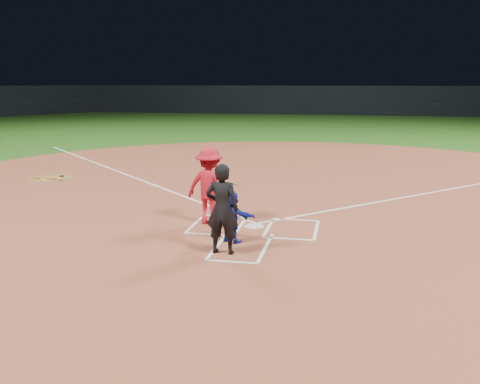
% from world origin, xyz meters
% --- Properties ---
extents(ground, '(120.00, 120.00, 0.00)m').
position_xyz_m(ground, '(0.00, 0.00, 0.00)').
color(ground, '#1E4B12').
rests_on(ground, ground).
extents(home_plate_dirt, '(28.00, 28.00, 0.01)m').
position_xyz_m(home_plate_dirt, '(0.00, 6.00, 0.01)').
color(home_plate_dirt, brown).
rests_on(home_plate_dirt, ground).
extents(stadium_wall_far, '(80.00, 1.20, 3.20)m').
position_xyz_m(stadium_wall_far, '(0.00, 48.00, 1.60)').
color(stadium_wall_far, black).
rests_on(stadium_wall_far, ground).
extents(home_plate, '(0.60, 0.60, 0.02)m').
position_xyz_m(home_plate, '(0.00, 0.00, 0.02)').
color(home_plate, silver).
rests_on(home_plate, home_plate_dirt).
extents(on_deck_circle, '(1.70, 1.70, 0.01)m').
position_xyz_m(on_deck_circle, '(-8.94, 5.33, 0.02)').
color(on_deck_circle, brown).
rests_on(on_deck_circle, home_plate_dirt).
extents(on_deck_logo, '(0.80, 0.80, 0.00)m').
position_xyz_m(on_deck_logo, '(-8.94, 5.33, 0.02)').
color(on_deck_logo, gold).
rests_on(on_deck_logo, on_deck_circle).
extents(on_deck_bat_a, '(0.06, 0.84, 0.06)m').
position_xyz_m(on_deck_bat_a, '(-8.79, 5.58, 0.05)').
color(on_deck_bat_a, '#A7743D').
rests_on(on_deck_bat_a, on_deck_circle).
extents(on_deck_bat_b, '(0.81, 0.35, 0.06)m').
position_xyz_m(on_deck_bat_b, '(-9.14, 5.23, 0.05)').
color(on_deck_bat_b, olive).
rests_on(on_deck_bat_b, on_deck_circle).
extents(on_deck_bat_c, '(0.83, 0.24, 0.06)m').
position_xyz_m(on_deck_bat_c, '(-8.64, 5.03, 0.05)').
color(on_deck_bat_c, brown).
rests_on(on_deck_bat_c, on_deck_circle).
extents(bat_weight_donut, '(0.19, 0.19, 0.05)m').
position_xyz_m(bat_weight_donut, '(-8.74, 5.73, 0.05)').
color(bat_weight_donut, black).
rests_on(bat_weight_donut, on_deck_circle).
extents(catcher, '(1.19, 0.74, 1.22)m').
position_xyz_m(catcher, '(-0.30, -1.43, 0.62)').
color(catcher, '#121C93').
rests_on(catcher, home_plate_dirt).
extents(umpire, '(0.73, 0.49, 1.99)m').
position_xyz_m(umpire, '(-0.32, -2.25, 1.01)').
color(umpire, black).
rests_on(umpire, home_plate_dirt).
extents(chalk_markings, '(28.35, 17.32, 0.01)m').
position_xyz_m(chalk_markings, '(0.00, 5.29, 0.01)').
color(chalk_markings, white).
rests_on(chalk_markings, home_plate_dirt).
extents(batter_at_plate, '(1.48, 1.06, 2.02)m').
position_xyz_m(batter_at_plate, '(-1.21, 0.10, 1.02)').
color(batter_at_plate, '#B51425').
rests_on(batter_at_plate, home_plate_dirt).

